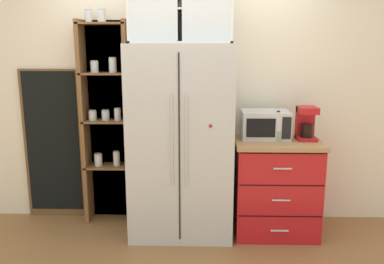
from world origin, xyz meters
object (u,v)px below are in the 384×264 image
at_px(mug_red, 277,134).
at_px(microwave, 265,124).
at_px(mug_sage, 279,136).
at_px(bottle_cobalt, 278,127).
at_px(coffee_maker, 306,123).
at_px(refrigerator, 181,141).
at_px(chalkboard_menu, 54,144).

bearing_deg(mug_red, microwave, 174.93).
relative_size(mug_sage, bottle_cobalt, 0.46).
distance_m(coffee_maker, bottle_cobalt, 0.27).
xyz_separation_m(refrigerator, mug_red, (0.89, 0.06, 0.06)).
xyz_separation_m(refrigerator, bottle_cobalt, (0.89, 0.01, 0.14)).
relative_size(mug_sage, chalkboard_menu, 0.08).
bearing_deg(coffee_maker, mug_sage, -162.94).
xyz_separation_m(refrigerator, mug_sage, (0.89, -0.05, 0.07)).
relative_size(refrigerator, chalkboard_menu, 1.16).
height_order(coffee_maker, mug_sage, coffee_maker).
bearing_deg(microwave, chalkboard_menu, 173.56).
xyz_separation_m(microwave, chalkboard_menu, (-2.11, 0.24, -0.27)).
distance_m(microwave, chalkboard_menu, 2.14).
distance_m(refrigerator, coffee_maker, 1.17).
xyz_separation_m(coffee_maker, mug_red, (-0.26, 0.03, -0.11)).
distance_m(refrigerator, bottle_cobalt, 0.90).
height_order(refrigerator, mug_sage, refrigerator).
distance_m(mug_red, bottle_cobalt, 0.09).
relative_size(microwave, mug_sage, 3.56).
relative_size(refrigerator, bottle_cobalt, 6.58).
height_order(microwave, bottle_cobalt, bottle_cobalt).
distance_m(bottle_cobalt, chalkboard_menu, 2.25).
xyz_separation_m(mug_sage, bottle_cobalt, (-0.00, 0.06, 0.07)).
relative_size(microwave, chalkboard_menu, 0.29).
bearing_deg(coffee_maker, refrigerator, -178.59).
height_order(microwave, mug_sage, microwave).
height_order(refrigerator, coffee_maker, refrigerator).
xyz_separation_m(coffee_maker, bottle_cobalt, (-0.26, -0.02, -0.04)).
bearing_deg(mug_sage, microwave, 132.09).
distance_m(refrigerator, mug_sage, 0.90).
bearing_deg(bottle_cobalt, refrigerator, -179.57).
relative_size(coffee_maker, chalkboard_menu, 0.20).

